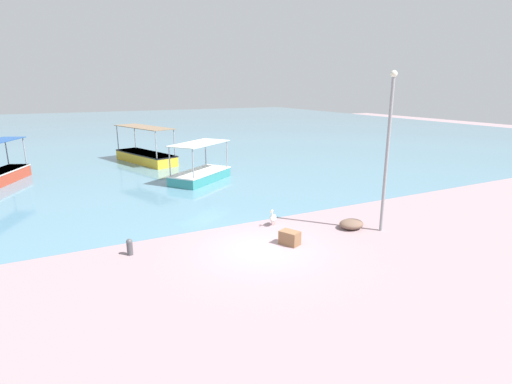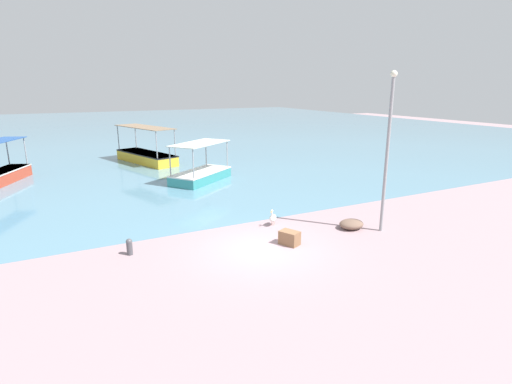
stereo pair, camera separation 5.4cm
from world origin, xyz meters
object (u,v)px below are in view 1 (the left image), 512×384
at_px(lamp_post, 388,146).
at_px(fishing_boat_far_left, 146,156).
at_px(pelican, 273,218).
at_px(cargo_crate, 290,238).
at_px(fishing_boat_outer, 200,174).
at_px(mooring_bollard, 130,246).
at_px(net_pile, 351,224).

bearing_deg(lamp_post, fishing_boat_far_left, 104.96).
distance_m(pelican, cargo_crate, 2.31).
height_order(fishing_boat_outer, fishing_boat_far_left, fishing_boat_far_left).
xyz_separation_m(mooring_bollard, cargo_crate, (5.86, -1.87, -0.06)).
xyz_separation_m(lamp_post, net_pile, (-0.98, 0.79, -3.53)).
bearing_deg(pelican, mooring_bollard, -176.63).
distance_m(fishing_boat_outer, pelican, 9.81).
bearing_deg(cargo_crate, fishing_boat_outer, 87.38).
bearing_deg(net_pile, mooring_bollard, 170.46).
distance_m(fishing_boat_outer, cargo_crate, 12.07).
distance_m(fishing_boat_far_left, cargo_crate, 20.49).
height_order(pelican, cargo_crate, pelican).
bearing_deg(pelican, fishing_boat_outer, 89.75).
height_order(pelican, lamp_post, lamp_post).
bearing_deg(fishing_boat_outer, net_pile, -76.29).
bearing_deg(cargo_crate, pelican, 77.26).
height_order(fishing_boat_outer, cargo_crate, fishing_boat_outer).
bearing_deg(net_pile, fishing_boat_far_left, 102.90).
relative_size(fishing_boat_far_left, net_pile, 6.22).
xyz_separation_m(net_pile, cargo_crate, (-3.41, -0.32, 0.07)).
bearing_deg(lamp_post, fishing_boat_outer, 107.06).
xyz_separation_m(lamp_post, cargo_crate, (-4.40, 0.48, -3.46)).
height_order(lamp_post, net_pile, lamp_post).
distance_m(mooring_bollard, net_pile, 9.41).
bearing_deg(cargo_crate, net_pile, 5.28).
height_order(fishing_boat_outer, mooring_bollard, fishing_boat_outer).
bearing_deg(pelican, lamp_post, -35.03).
bearing_deg(fishing_boat_far_left, net_pile, -77.10).
height_order(fishing_boat_far_left, pelican, fishing_boat_far_left).
relative_size(net_pile, cargo_crate, 1.44).
bearing_deg(lamp_post, pelican, 144.97).
distance_m(pelican, lamp_post, 5.82).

